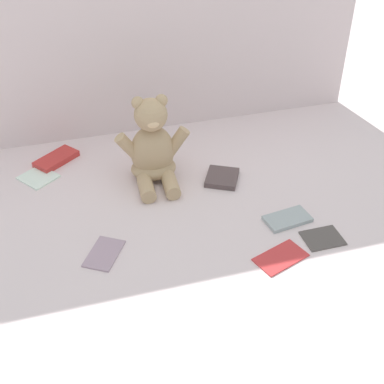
% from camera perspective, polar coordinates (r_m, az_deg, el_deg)
% --- Properties ---
extents(ground_plane, '(3.20, 3.20, 0.00)m').
position_cam_1_polar(ground_plane, '(1.52, -0.23, -0.73)').
color(ground_plane, silver).
extents(backdrop_drape, '(1.42, 0.03, 0.74)m').
position_cam_1_polar(backdrop_drape, '(1.74, -4.49, 17.94)').
color(backdrop_drape, silver).
rests_on(backdrop_drape, ground_plane).
extents(teddy_bear, '(0.22, 0.20, 0.27)m').
position_cam_1_polar(teddy_bear, '(1.56, -4.26, 4.63)').
color(teddy_bear, tan).
rests_on(teddy_bear, ground_plane).
extents(book_case_0, '(0.13, 0.09, 0.01)m').
position_cam_1_polar(book_case_0, '(1.47, 10.28, -2.88)').
color(book_case_0, '#99A5A5').
rests_on(book_case_0, ground_plane).
extents(book_case_1, '(0.13, 0.13, 0.02)m').
position_cam_1_polar(book_case_1, '(1.60, 3.27, 1.56)').
color(book_case_1, '#514141').
rests_on(book_case_1, ground_plane).
extents(book_case_2, '(0.13, 0.14, 0.01)m').
position_cam_1_polar(book_case_2, '(1.67, -16.30, 1.63)').
color(book_case_2, white).
rests_on(book_case_2, ground_plane).
extents(book_case_3, '(0.12, 0.14, 0.01)m').
position_cam_1_polar(book_case_3, '(1.36, -9.50, -6.51)').
color(book_case_3, '#A58A9B').
rests_on(book_case_3, ground_plane).
extents(book_case_4, '(0.15, 0.14, 0.02)m').
position_cam_1_polar(book_case_4, '(1.73, -14.47, 3.47)').
color(book_case_4, red).
rests_on(book_case_4, ground_plane).
extents(book_case_5, '(0.10, 0.08, 0.01)m').
position_cam_1_polar(book_case_5, '(1.43, 13.95, -4.82)').
color(book_case_5, '#4D4642').
rests_on(book_case_5, ground_plane).
extents(book_case_6, '(0.15, 0.11, 0.01)m').
position_cam_1_polar(book_case_6, '(1.35, 9.57, -6.94)').
color(book_case_6, red).
rests_on(book_case_6, ground_plane).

